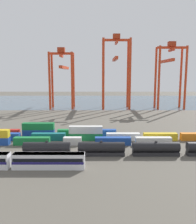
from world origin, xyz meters
TOP-DOWN VIEW (x-y plane):
  - ground_plane at (0.00, 40.00)m, footprint 420.00×420.00m
  - harbour_water at (0.00, 131.84)m, footprint 400.00×110.00m
  - passenger_train at (-16.14, -23.13)m, footprint 37.44×3.14m
  - freight_tank_row at (14.98, -13.23)m, footprint 61.90×2.90m
  - shipping_container_2 at (-16.50, -2.35)m, footprint 12.10×2.44m
  - shipping_container_3 at (-2.74, -2.35)m, footprint 6.04×2.44m
  - shipping_container_4 at (11.01, -2.35)m, footprint 12.10×2.44m
  - shipping_container_5 at (24.76, -2.35)m, footprint 12.10×2.44m
  - shipping_container_7 at (-25.52, 3.44)m, footprint 6.04×2.44m
  - shipping_container_8 at (-12.00, 3.44)m, footprint 12.10×2.44m
  - shipping_container_9 at (1.53, 3.44)m, footprint 12.10×2.44m
  - shipping_container_10 at (1.53, 3.44)m, footprint 12.10×2.44m
  - shipping_container_11 at (15.05, 3.44)m, footprint 12.10×2.44m
  - shipping_container_12 at (28.58, 3.44)m, footprint 12.10×2.44m
  - shipping_container_14 at (-30.55, 9.23)m, footprint 12.10×2.44m
  - shipping_container_15 at (-17.06, 9.23)m, footprint 12.10×2.44m
  - shipping_container_16 at (-17.06, 9.23)m, footprint 12.10×2.44m
  - shipping_container_17 at (-3.57, 9.23)m, footprint 12.10×2.44m
  - shipping_container_18 at (9.92, 9.23)m, footprint 6.04×2.44m
  - gantry_crane_west at (-19.12, 90.64)m, footprint 16.79×40.10m
  - gantry_crane_central at (18.44, 89.15)m, footprint 19.36×34.06m
  - gantry_crane_east at (55.99, 89.90)m, footprint 19.58×36.81m

SIDE VIEW (x-z plane):
  - ground_plane at x=0.00m, z-range 0.00..0.00m
  - harbour_water at x=0.00m, z-range 0.00..0.01m
  - shipping_container_2 at x=-16.50m, z-range 0.00..2.60m
  - shipping_container_3 at x=-2.74m, z-range 0.00..2.60m
  - shipping_container_4 at x=11.01m, z-range 0.00..2.60m
  - shipping_container_5 at x=24.76m, z-range 0.00..2.60m
  - shipping_container_7 at x=-25.52m, z-range 0.00..2.60m
  - shipping_container_8 at x=-12.00m, z-range 0.00..2.60m
  - shipping_container_9 at x=1.53m, z-range 0.00..2.60m
  - shipping_container_11 at x=15.05m, z-range 0.00..2.60m
  - shipping_container_12 at x=28.58m, z-range 0.00..2.60m
  - shipping_container_14 at x=-30.55m, z-range 0.00..2.60m
  - shipping_container_15 at x=-17.06m, z-range 0.00..2.60m
  - shipping_container_17 at x=-3.57m, z-range 0.00..2.60m
  - shipping_container_18 at x=9.92m, z-range 0.00..2.60m
  - freight_tank_row at x=14.98m, z-range -0.12..4.24m
  - passenger_train at x=-16.14m, z-range 0.19..4.09m
  - shipping_container_10 at x=1.53m, z-range 2.60..5.20m
  - shipping_container_16 at x=-17.06m, z-range 2.60..5.20m
  - gantry_crane_west at x=-19.12m, z-range 4.41..46.10m
  - gantry_crane_east at x=55.99m, z-range 5.11..50.72m
  - gantry_crane_central at x=18.44m, z-range 4.84..55.40m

